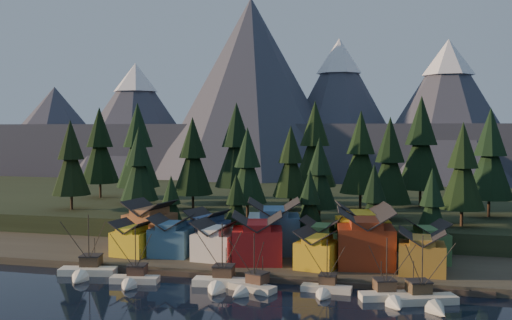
% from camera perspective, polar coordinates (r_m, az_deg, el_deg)
% --- Properties ---
extents(ground, '(500.00, 500.00, 0.00)m').
position_cam_1_polar(ground, '(92.61, -1.71, -14.46)').
color(ground, black).
rests_on(ground, ground).
extents(shore_strip, '(400.00, 50.00, 1.50)m').
position_cam_1_polar(shore_strip, '(130.10, 3.16, -8.93)').
color(shore_strip, '#393229').
rests_on(shore_strip, ground).
extents(hillside, '(420.00, 100.00, 6.00)m').
position_cam_1_polar(hillside, '(178.31, 6.24, -4.90)').
color(hillside, black).
rests_on(hillside, ground).
extents(dock, '(80.00, 4.00, 1.00)m').
position_cam_1_polar(dock, '(107.81, 0.73, -11.62)').
color(dock, '#493E34').
rests_on(dock, ground).
extents(mountain_ridge, '(560.00, 190.00, 90.00)m').
position_cam_1_polar(mountain_ridge, '(299.81, 8.72, 2.79)').
color(mountain_ridge, '#494C5E').
rests_on(mountain_ridge, ground).
extents(boat_0, '(11.49, 12.10, 12.77)m').
position_cam_1_polar(boat_0, '(114.40, -16.67, -9.90)').
color(boat_0, silver).
rests_on(boat_0, ground).
extents(boat_1, '(9.28, 9.83, 11.17)m').
position_cam_1_polar(boat_1, '(106.84, -12.18, -10.89)').
color(boat_1, beige).
rests_on(boat_1, ground).
extents(boat_2, '(10.62, 11.41, 12.33)m').
position_cam_1_polar(boat_2, '(102.61, -3.61, -11.32)').
color(boat_2, white).
rests_on(boat_2, ground).
extents(boat_3, '(9.00, 9.59, 11.13)m').
position_cam_1_polar(boat_3, '(99.60, -0.66, -11.84)').
color(boat_3, beige).
rests_on(boat_3, ground).
extents(boat_4, '(8.92, 9.66, 10.02)m').
position_cam_1_polar(boat_4, '(99.80, 6.97, -12.05)').
color(boat_4, silver).
rests_on(boat_4, ground).
extents(boat_5, '(9.77, 10.29, 11.27)m').
position_cam_1_polar(boat_5, '(97.03, 13.20, -12.37)').
color(boat_5, silver).
rests_on(boat_5, ground).
extents(boat_6, '(11.41, 11.85, 12.08)m').
position_cam_1_polar(boat_6, '(96.33, 16.71, -12.51)').
color(boat_6, beige).
rests_on(boat_6, ground).
extents(house_front_0, '(8.03, 7.68, 7.30)m').
position_cam_1_polar(house_front_0, '(122.84, -12.28, -7.54)').
color(house_front_0, yellow).
rests_on(house_front_0, shore_strip).
extents(house_front_1, '(8.39, 8.08, 8.35)m').
position_cam_1_polar(house_front_1, '(120.97, -8.48, -7.41)').
color(house_front_1, '#376284').
rests_on(house_front_1, shore_strip).
extents(house_front_2, '(8.91, 8.97, 7.92)m').
position_cam_1_polar(house_front_2, '(116.58, -4.02, -7.90)').
color(house_front_2, white).
rests_on(house_front_2, shore_strip).
extents(house_front_3, '(11.45, 11.12, 9.80)m').
position_cam_1_polar(house_front_3, '(113.42, 0.13, -7.69)').
color(house_front_3, '#A5191A').
rests_on(house_front_3, shore_strip).
extents(house_front_4, '(8.52, 8.97, 7.35)m').
position_cam_1_polar(house_front_4, '(109.95, 6.15, -8.74)').
color(house_front_4, gold).
rests_on(house_front_4, shore_strip).
extents(house_front_5, '(11.72, 10.89, 11.09)m').
position_cam_1_polar(house_front_5, '(111.85, 10.91, -7.55)').
color(house_front_5, maroon).
rests_on(house_front_5, shore_strip).
extents(house_front_6, '(8.19, 7.75, 8.14)m').
position_cam_1_polar(house_front_6, '(109.57, 16.24, -8.68)').
color(house_front_6, olive).
rests_on(house_front_6, shore_strip).
extents(house_back_0, '(10.76, 10.44, 10.37)m').
position_cam_1_polar(house_back_0, '(130.61, -10.56, -6.17)').
color(house_back_0, '#9D5F37').
rests_on(house_back_0, shore_strip).
extents(house_back_1, '(9.43, 9.50, 8.71)m').
position_cam_1_polar(house_back_1, '(126.15, -4.86, -6.86)').
color(house_back_1, '#354E7D').
rests_on(house_back_1, shore_strip).
extents(house_back_2, '(12.63, 11.96, 11.39)m').
position_cam_1_polar(house_back_2, '(122.30, 1.79, -6.50)').
color(house_back_2, '#395F88').
rests_on(house_back_2, shore_strip).
extents(house_back_3, '(8.23, 7.40, 8.04)m').
position_cam_1_polar(house_back_3, '(119.40, 6.54, -7.61)').
color(house_back_3, '#467D44').
rests_on(house_back_3, shore_strip).
extents(house_back_4, '(12.09, 11.79, 11.07)m').
position_cam_1_polar(house_back_4, '(120.54, 10.57, -6.77)').
color(house_back_4, gold).
rests_on(house_back_4, shore_strip).
extents(house_back_5, '(8.98, 9.04, 8.25)m').
position_cam_1_polar(house_back_5, '(118.59, 16.80, -7.75)').
color(house_back_5, '#3C6C3A').
rests_on(house_back_5, shore_strip).
extents(tree_hill_0, '(10.48, 10.48, 24.40)m').
position_cam_1_polar(tree_hill_0, '(161.97, -18.02, -0.05)').
color(tree_hill_0, '#332319').
rests_on(tree_hill_0, hillside).
extents(tree_hill_1, '(12.69, 12.69, 29.55)m').
position_cam_1_polar(tree_hill_1, '(170.01, -11.73, 1.14)').
color(tree_hill_1, '#332319').
rests_on(tree_hill_1, hillside).
extents(tree_hill_2, '(9.65, 9.65, 22.48)m').
position_cam_1_polar(tree_hill_2, '(147.87, -11.61, -0.66)').
color(tree_hill_2, '#332319').
rests_on(tree_hill_2, hillside).
extents(tree_hill_3, '(10.79, 10.79, 25.14)m').
position_cam_1_polar(tree_hill_3, '(154.89, -6.34, 0.10)').
color(tree_hill_3, '#332319').
rests_on(tree_hill_3, hillside).
extents(tree_hill_4, '(12.71, 12.71, 29.61)m').
position_cam_1_polar(tree_hill_4, '(166.51, -1.96, 1.18)').
color(tree_hill_4, '#332319').
rests_on(tree_hill_4, hillside).
extents(tree_hill_5, '(9.59, 9.59, 22.34)m').
position_cam_1_polar(tree_hill_5, '(139.98, -0.86, -0.84)').
color(tree_hill_5, '#332319').
rests_on(tree_hill_5, hillside).
extents(tree_hill_6, '(9.81, 9.81, 22.85)m').
position_cam_1_polar(tree_hill_6, '(152.80, 3.50, -0.40)').
color(tree_hill_6, '#332319').
rests_on(tree_hill_6, hillside).
extents(tree_hill_7, '(8.58, 8.58, 19.99)m').
position_cam_1_polar(tree_hill_7, '(134.57, 6.34, -1.57)').
color(tree_hill_7, '#332319').
rests_on(tree_hill_7, hillside).
extents(tree_hill_8, '(11.55, 11.55, 26.91)m').
position_cam_1_polar(tree_hill_8, '(157.38, 10.43, 0.47)').
color(tree_hill_8, '#332319').
rests_on(tree_hill_8, hillside).
extents(tree_hill_9, '(10.68, 10.68, 24.88)m').
position_cam_1_polar(tree_hill_9, '(140.15, 13.24, -0.35)').
color(tree_hill_9, '#332319').
rests_on(tree_hill_9, hillside).
extents(tree_hill_10, '(13.36, 13.36, 31.12)m').
position_cam_1_polar(tree_hill_10, '(165.06, 16.17, 1.32)').
color(tree_hill_10, '#332319').
rests_on(tree_hill_10, hillside).
extents(tree_hill_11, '(10.10, 10.10, 23.52)m').
position_cam_1_polar(tree_hill_11, '(135.90, 19.96, -0.88)').
color(tree_hill_11, '#332319').
rests_on(tree_hill_11, hillside).
extents(tree_hill_12, '(11.69, 11.69, 27.23)m').
position_cam_1_polar(tree_hill_12, '(152.62, 22.35, 0.26)').
color(tree_hill_12, '#332319').
rests_on(tree_hill_12, hillside).
extents(tree_hill_15, '(12.93, 12.93, 30.13)m').
position_cam_1_polar(tree_hill_15, '(168.71, 5.90, 1.28)').
color(tree_hill_15, '#332319').
rests_on(tree_hill_15, hillside).
extents(tree_hill_16, '(12.34, 12.34, 28.76)m').
position_cam_1_polar(tree_hill_16, '(187.24, -15.35, 1.15)').
color(tree_hill_16, '#332319').
rests_on(tree_hill_16, hillside).
extents(tree_shore_0, '(6.65, 6.65, 15.50)m').
position_cam_1_polar(tree_shore_0, '(136.54, -8.48, -4.46)').
color(tree_shore_0, '#332319').
rests_on(tree_shore_0, shore_strip).
extents(tree_shore_1, '(7.00, 7.00, 16.30)m').
position_cam_1_polar(tree_shore_1, '(131.20, -1.99, -4.54)').
color(tree_shore_1, '#332319').
rests_on(tree_shore_1, shore_strip).
extents(tree_shore_2, '(7.52, 7.52, 17.52)m').
position_cam_1_polar(tree_shore_2, '(127.48, 5.39, -4.48)').
color(tree_shore_2, '#332319').
rests_on(tree_shore_2, shore_strip).
extents(tree_shore_3, '(8.15, 8.15, 18.98)m').
position_cam_1_polar(tree_shore_3, '(126.03, 11.71, -4.26)').
color(tree_shore_3, '#332319').
rests_on(tree_shore_3, shore_strip).
extents(tree_shore_4, '(7.84, 7.84, 18.25)m').
position_cam_1_polar(tree_shore_4, '(126.16, 17.18, -4.51)').
color(tree_shore_4, '#332319').
rests_on(tree_shore_4, shore_strip).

